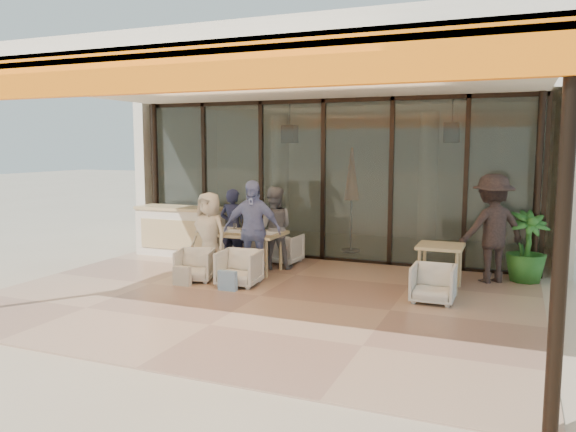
{
  "coord_description": "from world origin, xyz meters",
  "views": [
    {
      "loc": [
        3.54,
        -7.54,
        2.3
      ],
      "look_at": [
        0.1,
        0.9,
        1.15
      ],
      "focal_mm": 35.0,
      "sensor_mm": 36.0,
      "label": 1
    }
  ],
  "objects_px": {
    "chair_far_left": "(245,244)",
    "chair_far_right": "(284,247)",
    "host_counter": "(180,231)",
    "standing_woman": "(492,229)",
    "diner_grey": "(273,228)",
    "chair_near_left": "(195,264)",
    "diner_cream": "(209,234)",
    "diner_periwinkle": "(252,230)",
    "side_table": "(440,251)",
    "chair_near_right": "(239,266)",
    "side_chair": "(433,282)",
    "diner_navy": "(233,227)",
    "dining_table": "(242,235)",
    "potted_palm": "(527,247)"
  },
  "relations": [
    {
      "from": "chair_far_left",
      "to": "chair_far_right",
      "type": "bearing_deg",
      "value": -161.85
    },
    {
      "from": "host_counter",
      "to": "standing_woman",
      "type": "distance_m",
      "value": 6.11
    },
    {
      "from": "chair_far_left",
      "to": "diner_grey",
      "type": "distance_m",
      "value": 1.07
    },
    {
      "from": "chair_near_left",
      "to": "diner_cream",
      "type": "distance_m",
      "value": 0.66
    },
    {
      "from": "diner_periwinkle",
      "to": "standing_woman",
      "type": "height_order",
      "value": "standing_woman"
    },
    {
      "from": "diner_grey",
      "to": "diner_periwinkle",
      "type": "xyz_separation_m",
      "value": [
        0.0,
        -0.9,
        0.09
      ]
    },
    {
      "from": "chair_near_left",
      "to": "side_table",
      "type": "bearing_deg",
      "value": -3.87
    },
    {
      "from": "chair_near_left",
      "to": "diner_cream",
      "type": "xyz_separation_m",
      "value": [
        0.0,
        0.5,
        0.43
      ]
    },
    {
      "from": "host_counter",
      "to": "chair_near_right",
      "type": "height_order",
      "value": "host_counter"
    },
    {
      "from": "chair_near_left",
      "to": "side_table",
      "type": "distance_m",
      "value": 4.05
    },
    {
      "from": "diner_grey",
      "to": "side_chair",
      "type": "height_order",
      "value": "diner_grey"
    },
    {
      "from": "diner_navy",
      "to": "diner_grey",
      "type": "relative_size",
      "value": 0.96
    },
    {
      "from": "dining_table",
      "to": "chair_far_right",
      "type": "bearing_deg",
      "value": 65.59
    },
    {
      "from": "side_table",
      "to": "side_chair",
      "type": "xyz_separation_m",
      "value": [
        0.0,
        -0.75,
        -0.32
      ]
    },
    {
      "from": "diner_navy",
      "to": "chair_far_left",
      "type": "bearing_deg",
      "value": -91.68
    },
    {
      "from": "diner_grey",
      "to": "diner_periwinkle",
      "type": "distance_m",
      "value": 0.9
    },
    {
      "from": "potted_palm",
      "to": "dining_table",
      "type": "bearing_deg",
      "value": -167.31
    },
    {
      "from": "chair_far_right",
      "to": "chair_near_right",
      "type": "height_order",
      "value": "chair_near_right"
    },
    {
      "from": "diner_cream",
      "to": "diner_grey",
      "type": "bearing_deg",
      "value": 58.34
    },
    {
      "from": "diner_grey",
      "to": "diner_cream",
      "type": "bearing_deg",
      "value": 27.28
    },
    {
      "from": "chair_near_right",
      "to": "diner_grey",
      "type": "distance_m",
      "value": 1.47
    },
    {
      "from": "chair_far_right",
      "to": "potted_palm",
      "type": "relative_size",
      "value": 0.54
    },
    {
      "from": "chair_far_left",
      "to": "diner_navy",
      "type": "height_order",
      "value": "diner_navy"
    },
    {
      "from": "dining_table",
      "to": "diner_navy",
      "type": "relative_size",
      "value": 1.01
    },
    {
      "from": "chair_far_right",
      "to": "side_chair",
      "type": "relative_size",
      "value": 1.03
    },
    {
      "from": "chair_far_right",
      "to": "diner_cream",
      "type": "relative_size",
      "value": 0.44
    },
    {
      "from": "diner_cream",
      "to": "side_chair",
      "type": "xyz_separation_m",
      "value": [
        3.92,
        -0.32,
        -0.43
      ]
    },
    {
      "from": "chair_far_right",
      "to": "chair_far_left",
      "type": "bearing_deg",
      "value": 2.69
    },
    {
      "from": "diner_grey",
      "to": "diner_cream",
      "type": "relative_size",
      "value": 1.04
    },
    {
      "from": "diner_grey",
      "to": "diner_periwinkle",
      "type": "relative_size",
      "value": 0.9
    },
    {
      "from": "side_table",
      "to": "diner_navy",
      "type": "bearing_deg",
      "value": 173.19
    },
    {
      "from": "diner_grey",
      "to": "side_chair",
      "type": "distance_m",
      "value": 3.35
    },
    {
      "from": "dining_table",
      "to": "diner_cream",
      "type": "relative_size",
      "value": 1.01
    },
    {
      "from": "dining_table",
      "to": "chair_near_right",
      "type": "xyz_separation_m",
      "value": [
        0.43,
        -0.96,
        -0.36
      ]
    },
    {
      "from": "chair_far_right",
      "to": "side_table",
      "type": "height_order",
      "value": "side_table"
    },
    {
      "from": "dining_table",
      "to": "diner_periwinkle",
      "type": "height_order",
      "value": "diner_periwinkle"
    },
    {
      "from": "standing_woman",
      "to": "potted_palm",
      "type": "xyz_separation_m",
      "value": [
        0.55,
        0.24,
        -0.31
      ]
    },
    {
      "from": "dining_table",
      "to": "diner_grey",
      "type": "relative_size",
      "value": 0.97
    },
    {
      "from": "host_counter",
      "to": "diner_grey",
      "type": "height_order",
      "value": "diner_grey"
    },
    {
      "from": "chair_far_right",
      "to": "diner_periwinkle",
      "type": "relative_size",
      "value": 0.38
    },
    {
      "from": "diner_navy",
      "to": "diner_grey",
      "type": "xyz_separation_m",
      "value": [
        0.84,
        0.0,
        0.03
      ]
    },
    {
      "from": "chair_near_right",
      "to": "diner_cream",
      "type": "distance_m",
      "value": 1.06
    },
    {
      "from": "chair_far_right",
      "to": "side_chair",
      "type": "distance_m",
      "value": 3.53
    },
    {
      "from": "chair_near_left",
      "to": "standing_woman",
      "type": "xyz_separation_m",
      "value": [
        4.64,
        1.8,
        0.61
      ]
    },
    {
      "from": "side_table",
      "to": "standing_woman",
      "type": "xyz_separation_m",
      "value": [
        0.72,
        0.87,
        0.28
      ]
    },
    {
      "from": "diner_periwinkle",
      "to": "side_table",
      "type": "bearing_deg",
      "value": -1.06
    },
    {
      "from": "diner_grey",
      "to": "potted_palm",
      "type": "bearing_deg",
      "value": 168.57
    },
    {
      "from": "chair_far_left",
      "to": "diner_navy",
      "type": "relative_size",
      "value": 0.44
    },
    {
      "from": "standing_woman",
      "to": "side_table",
      "type": "bearing_deg",
      "value": 15.42
    },
    {
      "from": "dining_table",
      "to": "chair_far_right",
      "type": "height_order",
      "value": "dining_table"
    }
  ]
}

